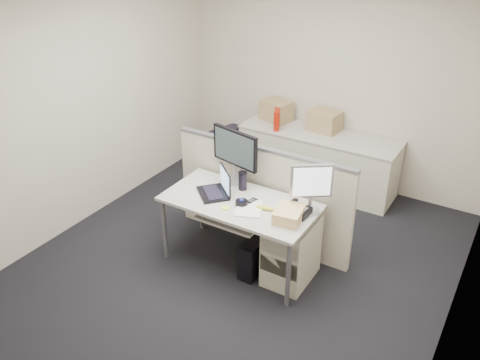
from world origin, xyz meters
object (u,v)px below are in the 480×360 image
Objects in this scene: desk at (240,207)px; laptop at (213,183)px; desk_phone at (298,211)px; monitor_main at (235,157)px.

laptop reaches higher than desk.
laptop is at bearing -168.48° from desk_phone.
desk is at bearing -167.10° from desk_phone.
desk is 2.62× the size of monitor_main.
desk is 0.59m from desk_phone.
monitor_main is 0.38m from laptop.
laptop is 1.61× the size of desk_phone.
desk_phone is at bearing 7.88° from desk.
desk_phone is (0.58, 0.08, 0.10)m from desk.
monitor_main reaches higher than desk_phone.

